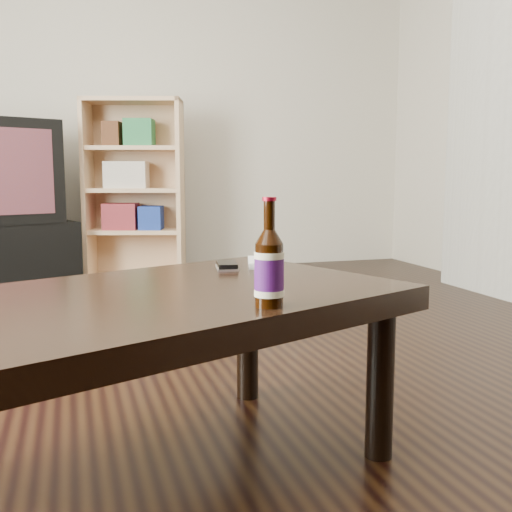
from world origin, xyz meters
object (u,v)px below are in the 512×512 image
object	(u,v)px
bookshelf	(134,186)
phone	(227,266)
remote	(256,262)
beer_bottle	(269,269)
coffee_table	(144,320)

from	to	relation	value
bookshelf	phone	bearing A→B (deg)	-73.65
remote	bookshelf	bearing A→B (deg)	107.18
beer_bottle	remote	xyz separation A→B (m)	(0.15, 0.58, -0.07)
bookshelf	remote	world-z (taller)	bookshelf
bookshelf	coffee_table	size ratio (longest dim) A/B	0.90
bookshelf	remote	distance (m)	2.72
coffee_table	beer_bottle	size ratio (longest dim) A/B	6.10
bookshelf	remote	size ratio (longest dim) A/B	7.11
beer_bottle	remote	world-z (taller)	beer_bottle
coffee_table	beer_bottle	bearing A→B (deg)	-41.57
bookshelf	beer_bottle	size ratio (longest dim) A/B	5.47
bookshelf	phone	xyz separation A→B (m)	(-0.01, -2.75, -0.19)
beer_bottle	bookshelf	bearing A→B (deg)	89.12
bookshelf	phone	world-z (taller)	bookshelf
bookshelf	coffee_table	distance (m)	3.10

